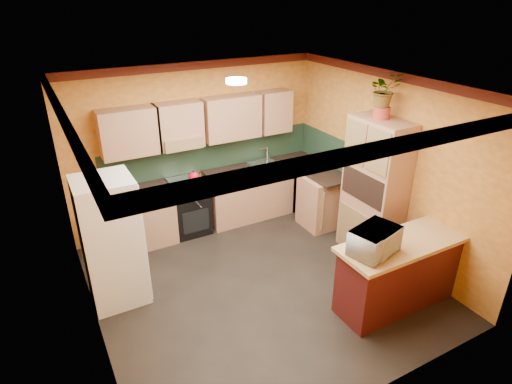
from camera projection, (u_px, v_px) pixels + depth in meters
room_shell at (250, 132)px, 5.25m from camera, size 4.24×4.24×2.72m
base_cabinets_back at (224, 199)px, 7.29m from camera, size 3.65×0.60×0.88m
countertop_back at (223, 174)px, 7.09m from camera, size 3.65×0.62×0.04m
stove at (189, 206)px, 7.01m from camera, size 0.58×0.58×0.91m
kettle at (194, 176)px, 6.78m from camera, size 0.19×0.19×0.18m
sink at (263, 164)px, 7.41m from camera, size 0.48×0.40×0.03m
base_cabinets_right at (325, 200)px, 7.24m from camera, size 0.60×0.80×0.88m
countertop_right at (327, 175)px, 7.05m from camera, size 0.62×0.80×0.04m
fridge at (111, 242)px, 5.30m from camera, size 0.68×0.66×1.70m
pantry at (374, 190)px, 6.19m from camera, size 0.48×0.90×2.10m
fern_pot at (382, 113)px, 5.74m from camera, size 0.22×0.22×0.16m
fern at (385, 90)px, 5.61m from camera, size 0.49×0.45×0.45m
breakfast_bar at (404, 272)px, 5.41m from camera, size 1.80×0.55×0.88m
bar_top at (410, 241)px, 5.21m from camera, size 1.90×0.65×0.05m
microwave at (374, 241)px, 4.87m from camera, size 0.65×0.52×0.31m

